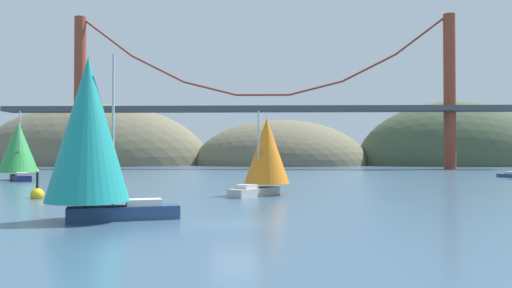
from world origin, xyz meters
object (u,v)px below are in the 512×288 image
Objects in this scene: sailboat_orange_sail at (266,153)px; sailboat_green_sail at (18,149)px; channel_buoy at (37,194)px; sailboat_teal_sail at (90,133)px.

sailboat_green_sail reaches higher than sailboat_orange_sail.
sailboat_green_sail reaches higher than channel_buoy.
sailboat_orange_sail is at bearing -34.91° from sailboat_green_sail.
sailboat_green_sail is 32.76m from channel_buoy.
sailboat_teal_sail reaches higher than channel_buoy.
sailboat_teal_sail is at bearing -55.84° from channel_buoy.
sailboat_orange_sail is (9.50, 17.78, -1.13)m from sailboat_teal_sail.
channel_buoy is at bearing -60.74° from sailboat_green_sail.
sailboat_orange_sail is 19.45m from channel_buoy.
sailboat_teal_sail is 16.98m from channel_buoy.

